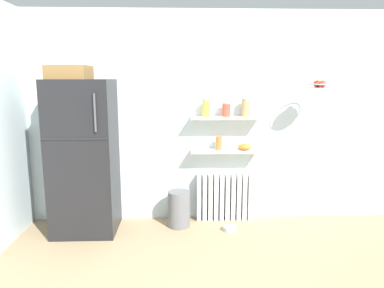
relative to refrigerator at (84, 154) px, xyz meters
The scene contains 14 objects.
ground_plane 2.08m from the refrigerator, 38.98° to the right, with size 7.04×7.04×0.00m, color #9E8460.
back_wall 1.55m from the refrigerator, 14.44° to the left, with size 7.04×0.10×2.60m, color silver.
refrigerator is the anchor object (origin of this frame).
radiator 1.81m from the refrigerator, ahead, with size 0.70×0.12×0.60m.
wall_shelf_lower 1.69m from the refrigerator, ahead, with size 0.86×0.22×0.03m, color white.
wall_shelf_upper 1.74m from the refrigerator, ahead, with size 0.86×0.22×0.03m, color white.
storage_jar_0 1.54m from the refrigerator, ahead, with size 0.10×0.10×0.21m.
storage_jar_1 1.76m from the refrigerator, ahead, with size 0.10×0.10×0.17m.
storage_jar_2 2.00m from the refrigerator, ahead, with size 0.11×0.11×0.22m.
vase 1.61m from the refrigerator, ahead, with size 0.08×0.08×0.17m, color #CC7033.
shelf_bowl 1.93m from the refrigerator, ahead, with size 0.17×0.17×0.08m, color orange.
trash_bin 1.30m from the refrigerator, ahead, with size 0.27×0.27×0.44m, color slate.
pet_food_bowl 1.93m from the refrigerator, ahead, with size 0.17×0.17×0.05m, color #B7B7BC.
hanging_fruit_basket 2.82m from the refrigerator, ahead, with size 0.32×0.32×0.10m.
Camera 1 is at (-0.35, -2.42, 1.80)m, focal length 33.54 mm.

